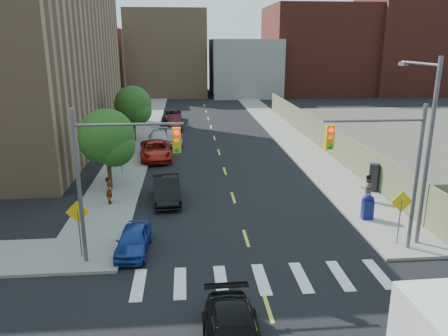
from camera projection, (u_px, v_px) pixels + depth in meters
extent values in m
cube|color=gray|center=(146.00, 122.00, 53.50)|extent=(3.50, 73.00, 0.15)
cube|color=gray|center=(271.00, 120.00, 54.81)|extent=(3.50, 73.00, 0.15)
cube|color=#6D6F4E|center=(317.00, 132.00, 41.72)|extent=(0.12, 44.00, 2.50)
cube|color=#592319|center=(77.00, 62.00, 77.90)|extent=(14.00, 18.00, 12.00)
cube|color=#8C6B4C|center=(167.00, 53.00, 80.75)|extent=(14.00, 16.00, 15.00)
cube|color=gray|center=(244.00, 67.00, 80.72)|extent=(12.00, 16.00, 10.00)
cube|color=#592319|center=(315.00, 50.00, 82.97)|extent=(18.00, 18.00, 16.00)
cube|color=#592319|center=(402.00, 45.00, 82.13)|extent=(14.00, 16.00, 18.00)
cylinder|color=#8C6B4C|center=(425.00, 17.00, 81.08)|extent=(1.80, 1.80, 28.00)
cylinder|color=#59595E|center=(79.00, 190.00, 18.60)|extent=(0.18, 0.18, 7.00)
cylinder|color=#59595E|center=(129.00, 124.00, 18.01)|extent=(4.50, 0.12, 0.12)
cube|color=#E5A50C|center=(177.00, 140.00, 18.37)|extent=(0.35, 0.30, 1.05)
cylinder|color=#59595E|center=(416.00, 181.00, 19.87)|extent=(0.18, 0.18, 7.00)
cylinder|color=#59595E|center=(374.00, 121.00, 18.90)|extent=(4.50, 0.12, 0.12)
cube|color=#E5A50C|center=(329.00, 137.00, 18.93)|extent=(0.35, 0.30, 1.05)
cylinder|color=#59595E|center=(428.00, 156.00, 20.13)|extent=(0.20, 0.20, 9.00)
cylinder|color=#59595E|center=(420.00, 63.00, 20.61)|extent=(0.12, 3.50, 0.12)
cube|color=#59595E|center=(403.00, 64.00, 22.17)|extent=(0.25, 0.60, 0.18)
cylinder|color=#59595E|center=(80.00, 235.00, 19.70)|extent=(0.06, 0.06, 2.40)
cube|color=yellow|center=(78.00, 212.00, 19.39)|extent=(1.06, 0.04, 1.06)
cylinder|color=#59595E|center=(399.00, 223.00, 20.97)|extent=(0.06, 0.06, 2.40)
cube|color=yellow|center=(402.00, 202.00, 20.66)|extent=(1.06, 0.04, 1.06)
cylinder|color=#59595E|center=(121.00, 158.00, 32.61)|extent=(0.06, 0.06, 2.40)
cube|color=yellow|center=(120.00, 144.00, 32.31)|extent=(1.06, 0.04, 1.06)
cylinder|color=#332114|center=(110.00, 172.00, 28.74)|extent=(0.28, 0.28, 2.64)
sphere|color=#123F15|center=(107.00, 136.00, 28.07)|extent=(3.60, 3.60, 3.60)
sphere|color=#123F15|center=(115.00, 146.00, 27.99)|extent=(2.64, 2.64, 2.64)
sphere|color=#123F15|center=(102.00, 142.00, 28.53)|extent=(2.88, 2.88, 2.88)
cylinder|color=#332114|center=(134.00, 129.00, 43.08)|extent=(0.28, 0.28, 2.64)
sphere|color=#123F15|center=(133.00, 104.00, 42.41)|extent=(3.60, 3.60, 3.60)
sphere|color=#123F15|center=(138.00, 111.00, 42.34)|extent=(2.64, 2.64, 2.64)
sphere|color=#123F15|center=(129.00, 108.00, 42.88)|extent=(2.88, 2.88, 2.88)
imported|color=navy|center=(133.00, 240.00, 20.54)|extent=(1.61, 3.66, 1.23)
imported|color=black|center=(167.00, 189.00, 27.09)|extent=(1.95, 4.70, 1.51)
imported|color=#A81A10|center=(156.00, 150.00, 36.79)|extent=(3.06, 5.73, 1.53)
imported|color=#B0B2B8|center=(159.00, 139.00, 41.33)|extent=(2.15, 5.05, 1.45)
imported|color=#B4B4B4|center=(173.00, 136.00, 42.43)|extent=(2.04, 4.57, 1.53)
imported|color=#420D16|center=(174.00, 122.00, 49.88)|extent=(1.81, 4.69, 1.52)
imported|color=#222227|center=(172.00, 116.00, 54.29)|extent=(2.35, 5.05, 1.40)
cube|color=black|center=(430.00, 313.00, 13.41)|extent=(1.89, 1.25, 0.91)
cube|color=#0D164F|center=(367.00, 209.00, 24.03)|extent=(0.58, 0.45, 1.10)
cylinder|color=#0D164F|center=(368.00, 200.00, 23.87)|extent=(0.57, 0.27, 0.56)
cube|color=black|center=(373.00, 177.00, 28.46)|extent=(0.67, 0.61, 1.85)
imported|color=gray|center=(109.00, 190.00, 26.23)|extent=(0.45, 0.64, 1.67)
imported|color=gray|center=(367.00, 188.00, 26.70)|extent=(0.86, 0.71, 1.65)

